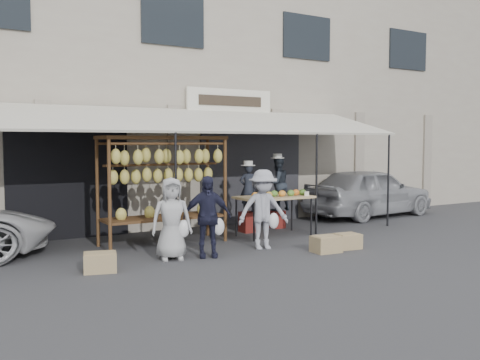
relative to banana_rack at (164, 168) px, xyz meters
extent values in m
plane|color=#2D2D30|center=(0.98, -1.79, -1.57)|extent=(90.00, 90.00, 0.00)
cube|color=#A69E8C|center=(0.98, 4.71, 1.93)|extent=(24.00, 6.00, 7.00)
cube|color=#232328|center=(3.18, 1.67, -0.32)|extent=(3.00, 0.10, 2.50)
cube|color=black|center=(-1.52, 1.67, -0.32)|extent=(2.60, 0.10, 2.50)
cube|color=silver|center=(2.48, 1.61, 1.58)|extent=(2.40, 0.10, 0.60)
cube|color=beige|center=(0.98, 0.51, 1.03)|extent=(10.00, 2.34, 0.63)
cylinder|color=black|center=(-0.02, -0.64, -0.42)|extent=(0.05, 0.05, 2.30)
cylinder|color=black|center=(3.48, -0.64, -0.42)|extent=(0.05, 0.05, 2.30)
cylinder|color=black|center=(5.78, -0.64, -0.42)|extent=(0.05, 0.05, 2.30)
cylinder|color=#472817|center=(-1.25, -0.34, -0.47)|extent=(0.07, 0.07, 2.20)
cylinder|color=#472817|center=(1.25, -0.34, -0.47)|extent=(0.07, 0.07, 2.20)
cylinder|color=#472817|center=(-1.25, 0.46, -0.47)|extent=(0.07, 0.07, 2.20)
cylinder|color=#472817|center=(1.25, 0.46, -0.47)|extent=(0.07, 0.07, 2.20)
cube|color=#472817|center=(0.00, 0.06, 0.63)|extent=(2.60, 0.90, 0.07)
cylinder|color=#472817|center=(0.00, -0.29, 0.51)|extent=(2.50, 0.05, 0.05)
cylinder|color=#472817|center=(0.00, 0.41, 0.51)|extent=(2.50, 0.05, 0.05)
cylinder|color=#472817|center=(0.00, 0.06, 0.08)|extent=(2.50, 0.05, 0.05)
cube|color=#472817|center=(0.00, 0.06, -1.02)|extent=(2.50, 0.80, 0.05)
ellipsoid|color=#CEC35B|center=(-1.10, -0.29, 0.27)|extent=(0.20, 0.18, 0.30)
ellipsoid|color=#CEC35B|center=(-0.88, -0.14, 0.23)|extent=(0.20, 0.18, 0.30)
ellipsoid|color=#CEC35B|center=(-0.66, -0.29, 0.25)|extent=(0.20, 0.18, 0.30)
ellipsoid|color=#CEC35B|center=(-0.44, -0.14, 0.28)|extent=(0.20, 0.18, 0.30)
ellipsoid|color=#CEC35B|center=(-0.22, -0.29, 0.25)|extent=(0.20, 0.18, 0.30)
ellipsoid|color=#CEC35B|center=(0.00, -0.14, 0.26)|extent=(0.20, 0.18, 0.30)
ellipsoid|color=#CEC35B|center=(0.22, -0.29, 0.23)|extent=(0.20, 0.18, 0.30)
ellipsoid|color=#CEC35B|center=(0.44, -0.14, 0.24)|extent=(0.20, 0.18, 0.30)
ellipsoid|color=#CEC35B|center=(0.66, -0.29, 0.25)|extent=(0.20, 0.18, 0.30)
ellipsoid|color=#CEC35B|center=(0.88, -0.14, 0.25)|extent=(0.20, 0.18, 0.30)
ellipsoid|color=#CEC35B|center=(1.10, -0.29, 0.24)|extent=(0.20, 0.18, 0.30)
ellipsoid|color=#CEC35B|center=(-1.05, 0.06, -0.15)|extent=(0.20, 0.18, 0.30)
ellipsoid|color=#CEC35B|center=(-0.82, 0.06, -0.15)|extent=(0.20, 0.18, 0.30)
ellipsoid|color=#CEC35B|center=(-0.58, 0.06, -0.16)|extent=(0.20, 0.18, 0.30)
ellipsoid|color=#CEC35B|center=(-0.35, 0.06, -0.12)|extent=(0.20, 0.18, 0.30)
ellipsoid|color=#CEC35B|center=(-0.12, 0.06, -0.15)|extent=(0.20, 0.18, 0.30)
ellipsoid|color=#CEC35B|center=(0.12, 0.06, -0.15)|extent=(0.20, 0.18, 0.30)
ellipsoid|color=#CEC35B|center=(0.35, 0.06, -0.15)|extent=(0.20, 0.18, 0.30)
ellipsoid|color=#CEC35B|center=(0.58, 0.06, -0.16)|extent=(0.20, 0.18, 0.30)
ellipsoid|color=#CEC35B|center=(0.82, 0.06, -0.16)|extent=(0.20, 0.18, 0.30)
ellipsoid|color=#CEC35B|center=(1.05, 0.06, -0.15)|extent=(0.20, 0.18, 0.30)
cube|color=tan|center=(2.52, -0.33, -0.70)|extent=(1.70, 0.90, 0.05)
cylinder|color=black|center=(1.75, -0.70, -1.15)|extent=(0.04, 0.04, 0.85)
cylinder|color=black|center=(3.29, -0.70, -1.15)|extent=(0.04, 0.04, 0.85)
cylinder|color=black|center=(1.75, 0.04, -1.15)|extent=(0.04, 0.04, 0.85)
cylinder|color=black|center=(3.29, 0.04, -1.15)|extent=(0.04, 0.04, 0.85)
ellipsoid|color=orange|center=(1.85, -0.58, -0.60)|extent=(0.18, 0.14, 0.14)
ellipsoid|color=#B25919|center=(2.03, -0.63, -0.60)|extent=(0.18, 0.14, 0.14)
ellipsoid|color=gold|center=(2.19, -0.59, -0.60)|extent=(0.18, 0.14, 0.14)
ellipsoid|color=#598C33|center=(2.44, -0.44, -0.60)|extent=(0.18, 0.14, 0.14)
ellipsoid|color=orange|center=(2.61, -0.50, -0.60)|extent=(0.18, 0.14, 0.14)
ellipsoid|color=#598C33|center=(2.84, -0.53, -0.60)|extent=(0.18, 0.14, 0.14)
ellipsoid|color=orange|center=(3.02, -0.47, -0.60)|extent=(0.18, 0.14, 0.14)
ellipsoid|color=#477226|center=(3.18, -0.51, -0.60)|extent=(0.18, 0.14, 0.14)
imported|color=#1F232E|center=(2.27, 0.39, -0.53)|extent=(0.47, 0.38, 1.13)
imported|color=#272E38|center=(3.22, 0.55, -0.48)|extent=(0.66, 0.52, 1.33)
imported|color=#A3A3A3|center=(-0.46, -1.42, -0.83)|extent=(0.82, 0.63, 1.48)
imported|color=#1E1E34|center=(0.18, -1.56, -0.82)|extent=(0.95, 0.64, 1.50)
imported|color=#9B9CA7|center=(1.48, -1.46, -0.79)|extent=(1.13, 0.83, 1.57)
cube|color=maroon|center=(2.27, 0.39, -1.34)|extent=(0.42, 0.42, 0.48)
cube|color=maroon|center=(3.22, 0.55, -1.36)|extent=(0.34, 0.34, 0.43)
cube|color=tan|center=(2.33, -2.35, -1.42)|extent=(0.55, 0.43, 0.31)
cube|color=tan|center=(2.93, -2.29, -1.43)|extent=(0.53, 0.42, 0.29)
cube|color=tan|center=(-1.83, -1.67, -1.42)|extent=(0.60, 0.51, 0.31)
imported|color=#A0A1A5|center=(6.64, 0.89, -0.87)|extent=(4.25, 2.03, 1.40)
camera|label=1|loc=(-4.28, -10.19, 0.53)|focal=40.00mm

